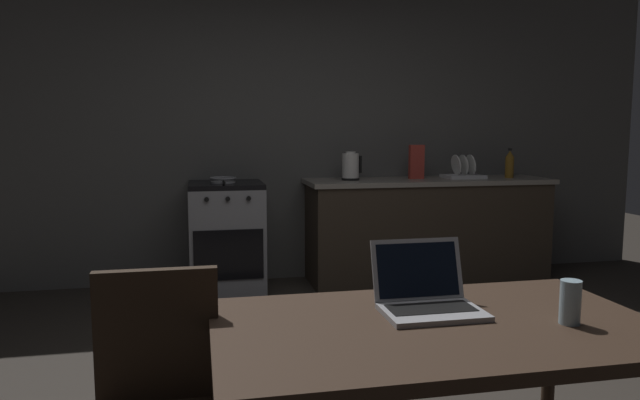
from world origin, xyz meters
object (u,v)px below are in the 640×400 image
at_px(bottle, 510,164).
at_px(drinking_glass, 570,302).
at_px(stove_oven, 227,237).
at_px(dining_table, 436,344).
at_px(laptop, 427,298).
at_px(frying_pan, 223,180).
at_px(electric_kettle, 351,167).
at_px(dish_rack, 463,173).
at_px(chair, 157,400).
at_px(cereal_box, 416,162).

xyz_separation_m(bottle, drinking_glass, (-1.62, -3.22, -0.22)).
height_order(stove_oven, dining_table, stove_oven).
bearing_deg(dining_table, bottle, 57.19).
xyz_separation_m(laptop, frying_pan, (-0.54, 3.03, 0.15)).
relative_size(electric_kettle, dish_rack, 0.72).
xyz_separation_m(dining_table, electric_kettle, (0.56, 3.18, 0.35)).
distance_m(dining_table, dish_rack, 3.57).
height_order(bottle, drinking_glass, bottle).
bearing_deg(chair, electric_kettle, 45.35).
xyz_separation_m(stove_oven, cereal_box, (1.66, 0.02, 0.60)).
height_order(stove_oven, laptop, laptop).
bearing_deg(laptop, frying_pan, 88.76).
bearing_deg(cereal_box, stove_oven, -179.22).
xyz_separation_m(chair, bottle, (2.87, 3.03, 0.51)).
xyz_separation_m(cereal_box, dish_rack, (0.43, -0.02, -0.10)).
xyz_separation_m(electric_kettle, drinking_glass, (-0.16, -3.27, -0.22)).
relative_size(stove_oven, laptop, 2.82).
distance_m(electric_kettle, dish_rack, 1.04).
distance_m(chair, dish_rack, 3.96).
distance_m(frying_pan, cereal_box, 1.69).
height_order(chair, laptop, laptop).
relative_size(cereal_box, dish_rack, 0.87).
bearing_deg(cereal_box, frying_pan, -178.28).
distance_m(chair, cereal_box, 3.74).
bearing_deg(dish_rack, laptop, -117.28).
bearing_deg(electric_kettle, cereal_box, 1.91).
height_order(laptop, cereal_box, cereal_box).
relative_size(bottle, dish_rack, 0.78).
xyz_separation_m(drinking_glass, dish_rack, (1.20, 3.27, 0.15)).
bearing_deg(dish_rack, dining_table, -116.67).
bearing_deg(drinking_glass, stove_oven, 105.30).
relative_size(dining_table, cereal_box, 4.63).
distance_m(stove_oven, drinking_glass, 3.41).
xyz_separation_m(electric_kettle, frying_pan, (-1.08, -0.03, -0.09)).
distance_m(dining_table, laptop, 0.17).
bearing_deg(electric_kettle, stove_oven, -179.87).
bearing_deg(stove_oven, frying_pan, -127.98).
bearing_deg(drinking_glass, electric_kettle, 87.15).
distance_m(dining_table, frying_pan, 3.20).
bearing_deg(dish_rack, electric_kettle, 180.00).
bearing_deg(chair, stove_oven, 63.39).
distance_m(drinking_glass, dish_rack, 3.49).
bearing_deg(dish_rack, cereal_box, 177.37).
distance_m(stove_oven, laptop, 3.12).
bearing_deg(bottle, drinking_glass, -116.68).
relative_size(chair, bottle, 3.40).
bearing_deg(chair, dining_table, -26.45).
bearing_deg(frying_pan, drinking_glass, -74.22).
xyz_separation_m(dining_table, chair, (-0.85, 0.10, -0.15)).
bearing_deg(electric_kettle, laptop, -100.05).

